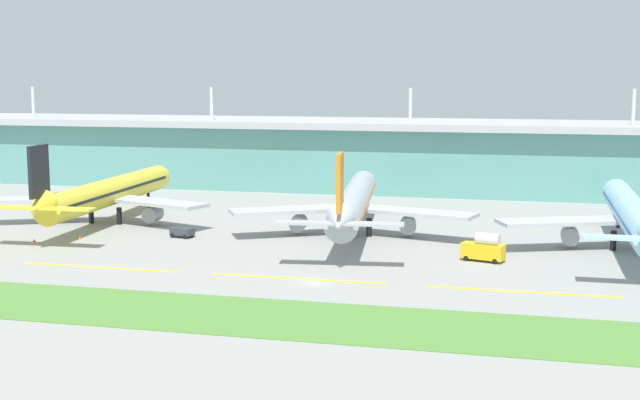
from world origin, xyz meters
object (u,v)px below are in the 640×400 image
(airliner_far, at_px, (632,215))
(fuel_truck, at_px, (484,248))
(airliner_middle, at_px, (354,203))
(safety_cone_nose_front, at_px, (34,240))
(airliner_near, at_px, (107,193))
(safety_cone_left_wingtip, at_px, (80,238))
(pushback_tug, at_px, (182,232))

(airliner_far, relative_size, fuel_truck, 8.94)
(airliner_middle, bearing_deg, fuel_truck, -35.63)
(airliner_middle, relative_size, safety_cone_nose_front, 98.90)
(airliner_near, distance_m, airliner_middle, 53.95)
(airliner_middle, bearing_deg, safety_cone_nose_front, -159.20)
(safety_cone_nose_front, bearing_deg, airliner_near, 81.37)
(airliner_far, bearing_deg, safety_cone_left_wingtip, -171.73)
(airliner_near, xyz_separation_m, fuel_truck, (80.51, -20.29, -4.19))
(airliner_middle, bearing_deg, airliner_far, -2.82)
(airliner_far, bearing_deg, safety_cone_nose_front, -170.01)
(safety_cone_left_wingtip, xyz_separation_m, safety_cone_nose_front, (-7.16, -4.39, 0.00))
(safety_cone_nose_front, bearing_deg, airliner_far, 9.99)
(airliner_far, distance_m, fuel_truck, 30.55)
(airliner_middle, bearing_deg, safety_cone_left_wingtip, -160.89)
(airliner_middle, height_order, fuel_truck, airliner_middle)
(airliner_near, xyz_separation_m, safety_cone_left_wingtip, (3.66, -18.67, -6.10))
(fuel_truck, bearing_deg, safety_cone_nose_front, -178.11)
(airliner_near, bearing_deg, airliner_middle, -1.32)
(pushback_tug, distance_m, safety_cone_nose_front, 27.83)
(airliner_near, bearing_deg, airliner_far, -2.06)
(fuel_truck, distance_m, safety_cone_left_wingtip, 76.90)
(fuel_truck, bearing_deg, pushback_tug, 171.99)
(airliner_far, xyz_separation_m, safety_cone_left_wingtip, (-102.23, -14.87, -6.10))
(airliner_near, relative_size, airliner_middle, 0.94)
(airliner_near, distance_m, fuel_truck, 83.14)
(airliner_near, bearing_deg, safety_cone_nose_front, -98.63)
(airliner_near, xyz_separation_m, airliner_middle, (53.94, -1.24, 0.00))
(fuel_truck, distance_m, safety_cone_nose_front, 84.08)
(safety_cone_left_wingtip, bearing_deg, airliner_near, 101.08)
(pushback_tug, bearing_deg, airliner_near, 151.31)
(airliner_near, relative_size, pushback_tug, 13.48)
(airliner_far, xyz_separation_m, safety_cone_nose_front, (-109.38, -19.26, -6.10))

